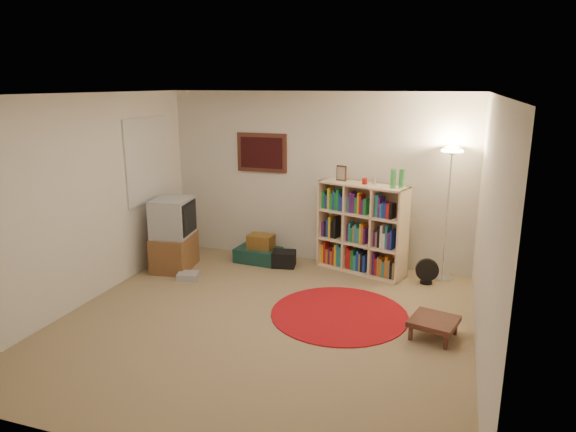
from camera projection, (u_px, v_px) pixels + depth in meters
name	position (u px, v px, depth m)	size (l,w,h in m)	color
room	(258.00, 213.00, 5.50)	(4.54, 4.54, 2.54)	#927956
bookshelf	(361.00, 230.00, 7.19)	(1.32, 0.75, 1.52)	#FFD7AA
floor_lamp	(451.00, 170.00, 6.68)	(0.37, 0.37, 1.82)	white
floor_fan	(427.00, 271.00, 6.83)	(0.31, 0.18, 0.35)	black
tv_stand	(174.00, 235.00, 7.34)	(0.59, 0.77, 1.04)	brown
dvd_box	(188.00, 276.00, 7.02)	(0.32, 0.29, 0.09)	#ABABB0
suitcase	(258.00, 255.00, 7.71)	(0.68, 0.47, 0.21)	#143731
wicker_basket	(261.00, 242.00, 7.65)	(0.38, 0.28, 0.21)	brown
duffel_bag	(284.00, 259.00, 7.50)	(0.37, 0.33, 0.23)	black
red_rug	(339.00, 314.00, 5.96)	(1.59, 1.59, 0.01)	maroon
side_table	(434.00, 322.00, 5.38)	(0.56, 0.56, 0.21)	#411E17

